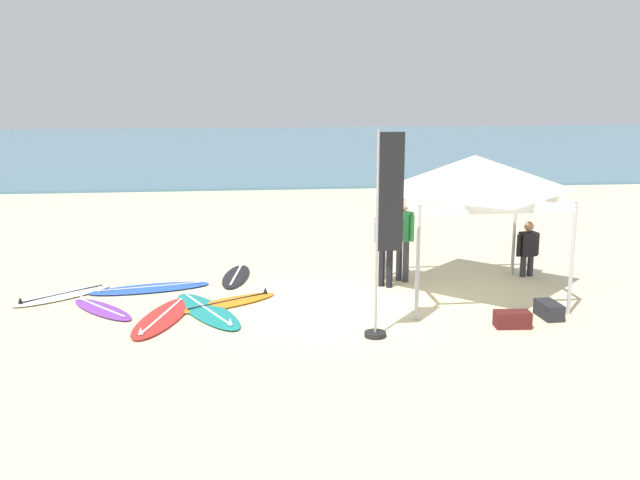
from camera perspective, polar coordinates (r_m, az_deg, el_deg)
name	(u,v)px	position (r m, az deg, el deg)	size (l,w,h in m)	color
ground_plane	(331,304)	(13.99, 0.86, -4.95)	(80.00, 80.00, 0.00)	beige
sea	(266,147)	(46.26, -4.21, 7.18)	(80.00, 36.00, 0.10)	teal
canopy_tent	(474,174)	(14.37, 11.83, 5.00)	(2.92, 2.92, 2.75)	#B7B7BC
surfboard_blue	(150,288)	(15.27, -13.02, -3.65)	(2.47, 1.14, 0.19)	blue
surfboard_black	(236,276)	(15.88, -6.50, -2.78)	(0.79, 1.98, 0.19)	black
surfboard_orange	(229,302)	(14.07, -7.04, -4.79)	(2.02, 1.53, 0.19)	orange
surfboard_white	(62,295)	(15.24, -19.31, -4.07)	(1.90, 1.73, 0.19)	white
surfboard_red	(162,317)	(13.40, -12.08, -5.85)	(1.25, 2.50, 0.19)	red
surfboard_purple	(102,309)	(14.13, -16.48, -5.14)	(1.53, 1.70, 0.19)	purple
surfboard_teal	(207,311)	(13.61, -8.68, -5.43)	(1.65, 2.56, 0.19)	#19847F
person_grey	(386,239)	(14.94, 5.13, 0.04)	(0.45, 0.40, 1.71)	black
person_green	(403,235)	(15.41, 6.43, 0.39)	(0.40, 0.45, 1.71)	#383842
person_black	(528,246)	(16.38, 15.75, -0.48)	(0.54, 0.29, 1.20)	#2D2D33
banner_flag	(384,243)	(11.88, 4.95, -0.26)	(0.60, 0.36, 3.40)	#99999E
gear_bag_near_tent	(549,310)	(13.78, 17.26, -5.18)	(0.60, 0.32, 0.28)	#232328
gear_bag_by_pole	(512,319)	(13.09, 14.63, -5.95)	(0.60, 0.32, 0.28)	#4C1919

